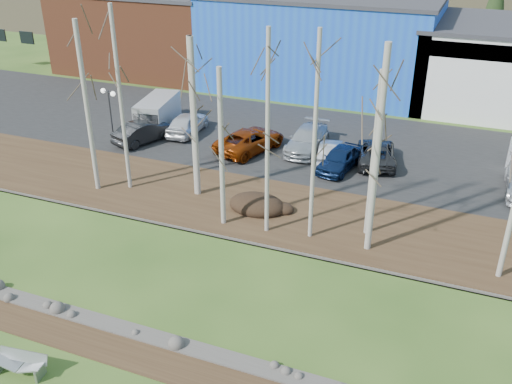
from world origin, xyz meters
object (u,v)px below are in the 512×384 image
at_px(car_3, 307,139).
at_px(car_4, 340,159).
at_px(car_1, 144,132).
at_px(car_5, 330,151).
at_px(street_lamp, 109,101).
at_px(car_0, 187,123).
at_px(van_grey, 157,113).
at_px(bench_damaged, 21,363).
at_px(car_6, 376,153).
at_px(car_2, 250,140).

distance_m(car_3, car_4, 3.67).
distance_m(car_1, car_3, 11.48).
bearing_deg(car_5, street_lamp, -0.30).
bearing_deg(car_0, van_grey, -13.22).
bearing_deg(car_1, car_5, -152.75).
relative_size(bench_damaged, street_lamp, 0.53).
xyz_separation_m(car_1, car_5, (13.05, 1.71, -0.12)).
bearing_deg(car_6, car_2, -5.11).
bearing_deg(car_2, van_grey, 5.73).
height_order(bench_damaged, car_0, car_0).
distance_m(car_2, van_grey, 8.46).
bearing_deg(car_0, street_lamp, 35.21).
height_order(street_lamp, van_grey, street_lamp).
bearing_deg(car_1, car_2, -150.28).
relative_size(street_lamp, car_2, 0.69).
relative_size(car_0, car_1, 1.00).
bearing_deg(car_5, car_1, -2.11).
bearing_deg(car_1, street_lamp, 39.95).
relative_size(car_0, car_5, 1.19).
bearing_deg(car_3, car_0, -179.38).
bearing_deg(car_1, car_4, -157.89).
height_order(car_3, van_grey, van_grey).
height_order(car_0, car_4, car_0).
xyz_separation_m(car_2, car_5, (5.52, 0.39, -0.12)).
relative_size(bench_damaged, car_4, 0.46).
relative_size(car_0, car_3, 0.87).
relative_size(car_1, van_grey, 0.89).
xyz_separation_m(street_lamp, car_0, (4.12, 3.40, -2.18)).
xyz_separation_m(car_5, car_6, (2.88, 0.75, 0.07)).
bearing_deg(car_3, car_1, -166.29).
height_order(car_2, car_4, car_2).
bearing_deg(car_6, van_grey, -14.98).
bearing_deg(car_4, street_lamp, -165.35).
distance_m(car_0, car_5, 11.04).
bearing_deg(car_1, van_grey, -56.79).
height_order(car_4, van_grey, van_grey).
height_order(street_lamp, car_0, street_lamp).
bearing_deg(car_5, bench_damaged, 66.96).
height_order(car_0, car_3, car_0).
xyz_separation_m(car_2, car_3, (3.58, 1.54, 0.00)).
relative_size(street_lamp, car_0, 0.82).
distance_m(car_0, car_3, 9.07).
height_order(car_0, van_grey, van_grey).
xyz_separation_m(bench_damaged, van_grey, (-8.41, 23.83, 0.77)).
height_order(car_1, car_2, car_2).
bearing_deg(bench_damaged, van_grey, 102.04).
bearing_deg(car_1, bench_damaged, 130.10).
xyz_separation_m(car_3, van_grey, (-11.85, 0.23, 0.30)).
xyz_separation_m(car_0, car_2, (5.48, -1.33, -0.02)).
bearing_deg(van_grey, car_2, -21.90).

